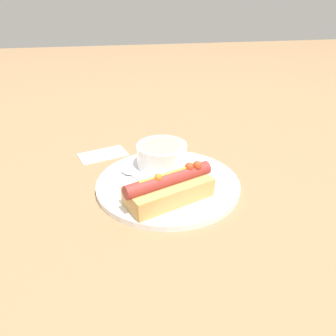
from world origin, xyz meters
TOP-DOWN VIEW (x-y plane):
  - ground_plane at (0.00, 0.00)m, footprint 4.00×4.00m
  - dinner_plate at (0.00, 0.00)m, footprint 0.30×0.30m
  - hot_dog at (-0.01, -0.06)m, footprint 0.18×0.13m
  - soup_bowl at (-0.00, 0.07)m, footprint 0.11×0.11m
  - spoon at (-0.07, 0.03)m, footprint 0.09×0.14m
  - napkin at (-0.13, 0.17)m, footprint 0.13×0.09m

SIDE VIEW (x-z plane):
  - ground_plane at x=0.00m, z-range 0.00..0.00m
  - napkin at x=-0.13m, z-range 0.00..0.01m
  - dinner_plate at x=0.00m, z-range 0.00..0.01m
  - spoon at x=-0.07m, z-range 0.01..0.02m
  - hot_dog at x=-0.01m, z-range 0.00..0.07m
  - soup_bowl at x=0.00m, z-range 0.01..0.06m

